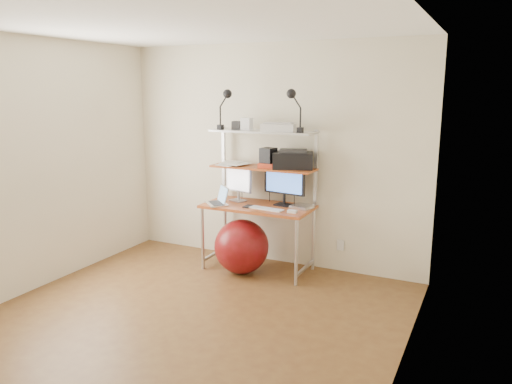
% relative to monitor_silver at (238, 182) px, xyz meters
% --- Properties ---
extents(room, '(3.60, 3.60, 3.60)m').
position_rel_monitor_silver_xyz_m(room, '(0.30, -1.55, 0.29)').
color(room, brown).
rests_on(room, ground).
extents(computer_desk, '(1.20, 0.60, 1.57)m').
position_rel_monitor_silver_xyz_m(computer_desk, '(0.30, -0.04, -0.00)').
color(computer_desk, '#A55120').
rests_on(computer_desk, ground).
extents(desktop, '(1.20, 0.60, 0.00)m').
position_rel_monitor_silver_xyz_m(desktop, '(0.30, -0.11, -0.22)').
color(desktop, '#A55120').
rests_on(desktop, computer_desk).
extents(mid_shelf, '(1.18, 0.34, 0.00)m').
position_rel_monitor_silver_xyz_m(mid_shelf, '(0.30, 0.02, 0.19)').
color(mid_shelf, '#A55120').
rests_on(mid_shelf, computer_desk).
extents(top_shelf, '(1.18, 0.34, 0.00)m').
position_rel_monitor_silver_xyz_m(top_shelf, '(0.30, 0.02, 0.59)').
color(top_shelf, '#BBBBC0').
rests_on(top_shelf, computer_desk).
extents(floor, '(3.60, 3.60, 0.00)m').
position_rel_monitor_silver_xyz_m(floor, '(0.30, -1.55, -0.96)').
color(floor, brown).
rests_on(floor, ground).
extents(wall_outlet, '(0.08, 0.01, 0.12)m').
position_rel_monitor_silver_xyz_m(wall_outlet, '(1.15, 0.24, -0.66)').
color(wall_outlet, silver).
rests_on(wall_outlet, room).
extents(monitor_silver, '(0.37, 0.17, 0.42)m').
position_rel_monitor_silver_xyz_m(monitor_silver, '(0.00, 0.00, 0.00)').
color(monitor_silver, '#B9B9BE').
rests_on(monitor_silver, desktop).
extents(monitor_black, '(0.50, 0.16, 0.50)m').
position_rel_monitor_silver_xyz_m(monitor_black, '(0.55, 0.03, 0.03)').
color(monitor_black, black).
rests_on(monitor_black, desktop).
extents(laptop, '(0.37, 0.37, 0.26)m').
position_rel_monitor_silver_xyz_m(laptop, '(-0.11, -0.24, -0.18)').
color(laptop, silver).
rests_on(laptop, desktop).
extents(keyboard, '(0.39, 0.16, 0.01)m').
position_rel_monitor_silver_xyz_m(keyboard, '(0.45, -0.23, -0.21)').
color(keyboard, silver).
rests_on(keyboard, desktop).
extents(mouse, '(0.10, 0.06, 0.03)m').
position_rel_monitor_silver_xyz_m(mouse, '(0.76, -0.25, -0.21)').
color(mouse, silver).
rests_on(mouse, desktop).
extents(mac_mini, '(0.23, 0.23, 0.04)m').
position_rel_monitor_silver_xyz_m(mac_mini, '(0.78, -0.04, -0.20)').
color(mac_mini, silver).
rests_on(mac_mini, desktop).
extents(phone, '(0.08, 0.14, 0.01)m').
position_rel_monitor_silver_xyz_m(phone, '(0.23, -0.21, -0.21)').
color(phone, black).
rests_on(phone, desktop).
extents(printer, '(0.50, 0.42, 0.20)m').
position_rel_monitor_silver_xyz_m(printer, '(0.63, 0.07, 0.29)').
color(printer, black).
rests_on(printer, mid_shelf).
extents(nas_cube, '(0.17, 0.17, 0.21)m').
position_rel_monitor_silver_xyz_m(nas_cube, '(0.37, 0.00, 0.30)').
color(nas_cube, black).
rests_on(nas_cube, mid_shelf).
extents(red_box, '(0.20, 0.15, 0.05)m').
position_rel_monitor_silver_xyz_m(red_box, '(0.38, -0.03, 0.22)').
color(red_box, red).
rests_on(red_box, mid_shelf).
extents(scanner, '(0.40, 0.30, 0.09)m').
position_rel_monitor_silver_xyz_m(scanner, '(0.49, 0.00, 0.64)').
color(scanner, silver).
rests_on(scanner, top_shelf).
extents(box_white, '(0.11, 0.10, 0.13)m').
position_rel_monitor_silver_xyz_m(box_white, '(0.10, 0.02, 0.66)').
color(box_white, silver).
rests_on(box_white, top_shelf).
extents(box_grey, '(0.11, 0.11, 0.09)m').
position_rel_monitor_silver_xyz_m(box_grey, '(-0.03, 0.03, 0.64)').
color(box_grey, '#2D2D30').
rests_on(box_grey, top_shelf).
extents(clip_lamp_left, '(0.18, 0.10, 0.44)m').
position_rel_monitor_silver_xyz_m(clip_lamp_left, '(-0.10, -0.09, 0.91)').
color(clip_lamp_left, black).
rests_on(clip_lamp_left, top_shelf).
extents(clip_lamp_right, '(0.18, 0.10, 0.45)m').
position_rel_monitor_silver_xyz_m(clip_lamp_right, '(0.68, -0.07, 0.92)').
color(clip_lamp_right, black).
rests_on(clip_lamp_right, top_shelf).
extents(exercise_ball, '(0.60, 0.60, 0.60)m').
position_rel_monitor_silver_xyz_m(exercise_ball, '(0.18, -0.28, -0.66)').
color(exercise_ball, maroon).
rests_on(exercise_ball, floor).
extents(paper_stack, '(0.37, 0.39, 0.02)m').
position_rel_monitor_silver_xyz_m(paper_stack, '(-0.08, 0.02, 0.20)').
color(paper_stack, white).
rests_on(paper_stack, mid_shelf).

